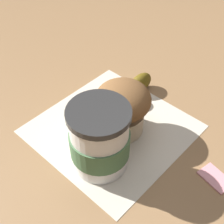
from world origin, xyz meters
name	(u,v)px	position (x,y,z in m)	size (l,w,h in m)	color
ground_plane	(112,129)	(0.00, 0.00, 0.00)	(3.00, 3.00, 0.00)	#936D47
paper_napkin	(112,129)	(0.00, 0.00, 0.00)	(0.25, 0.25, 0.00)	beige
coffee_cup	(100,139)	(-0.05, 0.06, 0.06)	(0.10, 0.10, 0.12)	white
muffin	(123,106)	(-0.01, -0.02, 0.06)	(0.10, 0.10, 0.10)	beige
banana	(120,93)	(0.06, -0.05, 0.02)	(0.07, 0.17, 0.04)	gold
sugar_packet	(216,178)	(-0.18, -0.08, 0.00)	(0.05, 0.03, 0.01)	pink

